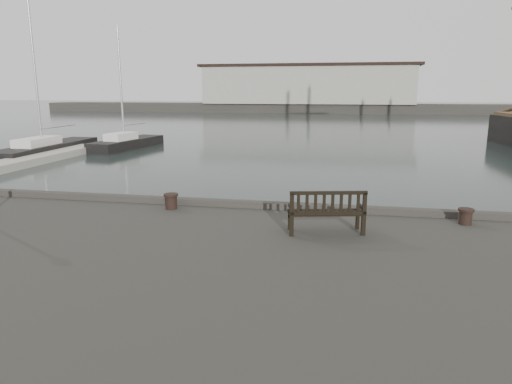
# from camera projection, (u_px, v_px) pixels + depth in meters

# --- Properties ---
(ground) EXTENTS (400.00, 400.00, 0.00)m
(ground) POSITION_uv_depth(u_px,v_px,m) (310.00, 261.00, 13.28)
(ground) COLOR black
(ground) RESTS_ON ground
(breakwater) EXTENTS (140.00, 9.50, 12.20)m
(breakwater) POSITION_uv_depth(u_px,v_px,m) (322.00, 93.00, 101.33)
(breakwater) COLOR #383530
(breakwater) RESTS_ON ground
(bench) EXTENTS (1.86, 0.99, 1.02)m
(bench) POSITION_uv_depth(u_px,v_px,m) (326.00, 220.00, 10.71)
(bench) COLOR black
(bench) RESTS_ON quay
(bollard_left) EXTENTS (0.43, 0.43, 0.43)m
(bollard_left) POSITION_uv_depth(u_px,v_px,m) (171.00, 201.00, 12.94)
(bollard_left) COLOR black
(bollard_left) RESTS_ON quay
(bollard_right) EXTENTS (0.44, 0.44, 0.40)m
(bollard_right) POSITION_uv_depth(u_px,v_px,m) (466.00, 217.00, 11.42)
(bollard_right) COLOR black
(bollard_right) RESTS_ON quay
(yacht_b) EXTENTS (2.83, 11.31, 14.68)m
(yacht_b) POSITION_uv_depth(u_px,v_px,m) (48.00, 151.00, 35.54)
(yacht_b) COLOR black
(yacht_b) RESTS_ON ground
(yacht_d) EXTENTS (3.33, 8.54, 10.64)m
(yacht_d) POSITION_uv_depth(u_px,v_px,m) (127.00, 146.00, 39.15)
(yacht_d) COLOR black
(yacht_d) RESTS_ON ground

